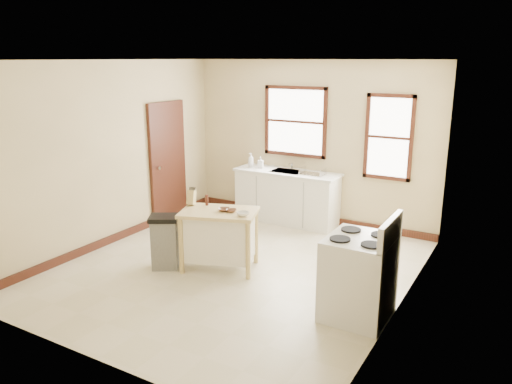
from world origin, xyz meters
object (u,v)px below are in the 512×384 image
Objects in this scene: bowl_c at (243,214)px; gas_stove at (359,266)px; soap_bottle_b at (261,162)px; soap_bottle_a at (251,160)px; dish_rack at (313,172)px; trash_bin at (165,242)px; bowl_a at (224,210)px; kitchen_island at (219,240)px; knife_block at (191,198)px; bowl_b at (231,211)px; pepper_grinder at (207,200)px.

gas_stove is (1.69, -0.30, -0.25)m from bowl_c.
gas_stove is at bearing -62.30° from soap_bottle_b.
gas_stove is (2.90, -2.56, -0.45)m from soap_bottle_a.
gas_stove is at bearing -56.97° from dish_rack.
gas_stove is at bearing -29.88° from trash_bin.
soap_bottle_b is at bearing 107.44° from bowl_a.
bowl_a reaches higher than kitchen_island.
knife_block is (-0.49, 0.04, 0.52)m from kitchen_island.
bowl_c reaches higher than bowl_b.
bowl_b is (0.11, 0.01, -0.00)m from bowl_a.
bowl_b reaches higher than kitchen_island.
bowl_b is 1.97m from gas_stove.
soap_bottle_b is at bearing 177.86° from dish_rack.
knife_block is 0.71m from trash_bin.
pepper_grinder is (-0.29, 0.13, 0.49)m from kitchen_island.
trash_bin is 0.62× the size of gas_stove.
soap_bottle_a is at bearing 118.21° from bowl_c.
pepper_grinder is (-0.68, -2.11, -0.06)m from dish_rack.
bowl_a is at bearing -2.02° from trash_bin.
soap_bottle_a is at bearing 83.34° from knife_block.
dish_rack is at bearing -20.32° from soap_bottle_b.
bowl_a is (0.71, -2.25, -0.17)m from soap_bottle_b.
dish_rack is at bearing 61.12° from kitchen_island.
pepper_grinder is 0.91× the size of bowl_c.
knife_block reaches higher than dish_rack.
bowl_a is 0.97× the size of bowl_c.
trash_bin is (0.16, -2.59, -0.67)m from soap_bottle_a.
soap_bottle_a is 0.18m from soap_bottle_b.
gas_stove reaches higher than dish_rack.
gas_stove reaches higher than soap_bottle_b.
soap_bottle_a is at bearing -179.66° from dish_rack.
bowl_c reaches higher than trash_bin.
kitchen_island is at bearing -1.51° from trash_bin.
bowl_a is (0.88, -2.20, -0.20)m from soap_bottle_a.
kitchen_island is 0.71m from knife_block.
soap_bottle_b reaches higher than pepper_grinder.
pepper_grinder is at bearing -99.32° from soap_bottle_b.
bowl_a is 0.34m from bowl_c.
bowl_a is 0.95m from trash_bin.
soap_bottle_b is at bearing 136.26° from gas_stove.
soap_bottle_b is at bearing 59.09° from trash_bin.
pepper_grinder is at bearing 10.17° from knife_block.
bowl_b is at bearing -95.92° from dish_rack.
trash_bin is 2.75m from gas_stove.
dish_rack is at bearing 81.77° from bowl_a.
soap_bottle_a is at bearing 62.89° from trash_bin.
dish_rack is 2.28m from bowl_c.
bowl_a reaches higher than trash_bin.
soap_bottle_a reaches higher than bowl_a.
soap_bottle_a is 0.25× the size of kitchen_island.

